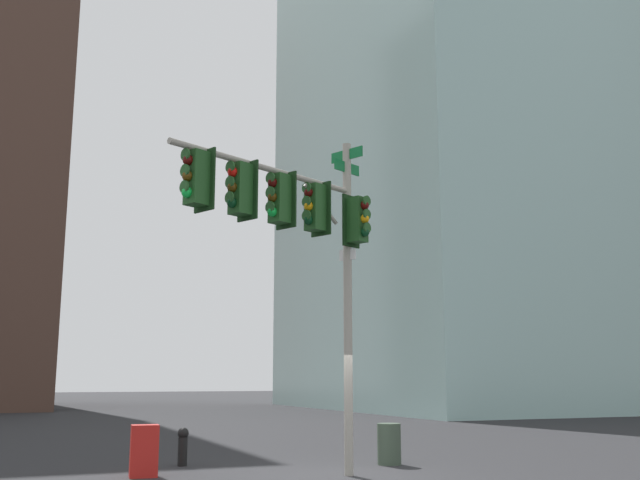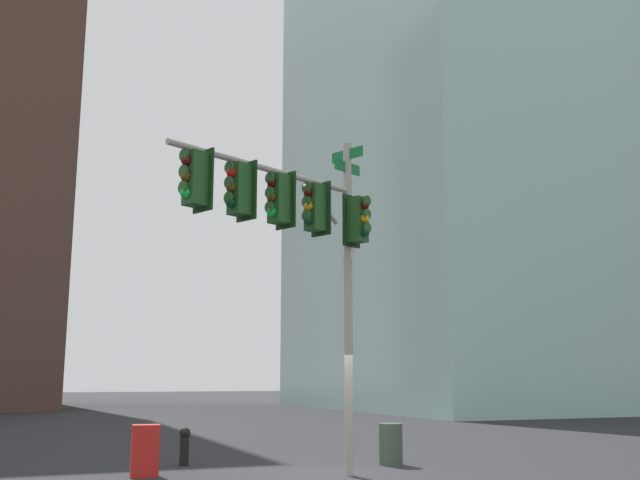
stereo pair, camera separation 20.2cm
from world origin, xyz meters
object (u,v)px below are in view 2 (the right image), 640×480
litter_bin (391,444)px  signal_pole_assembly (296,221)px  fire_hydrant (184,445)px  newspaper_box (145,451)px

litter_bin → signal_pole_assembly: bearing=124.2°
fire_hydrant → signal_pole_assembly: bearing=-160.3°
signal_pole_assembly → fire_hydrant: bearing=-95.3°
signal_pole_assembly → newspaper_box: signal_pole_assembly is taller
signal_pole_assembly → newspaper_box: (2.18, 2.53, -4.66)m
signal_pole_assembly → fire_hydrant: size_ratio=8.30×
fire_hydrant → litter_bin: 4.85m
litter_bin → newspaper_box: 5.72m
signal_pole_assembly → litter_bin: bearing=-170.8°
newspaper_box → fire_hydrant: bearing=-29.7°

